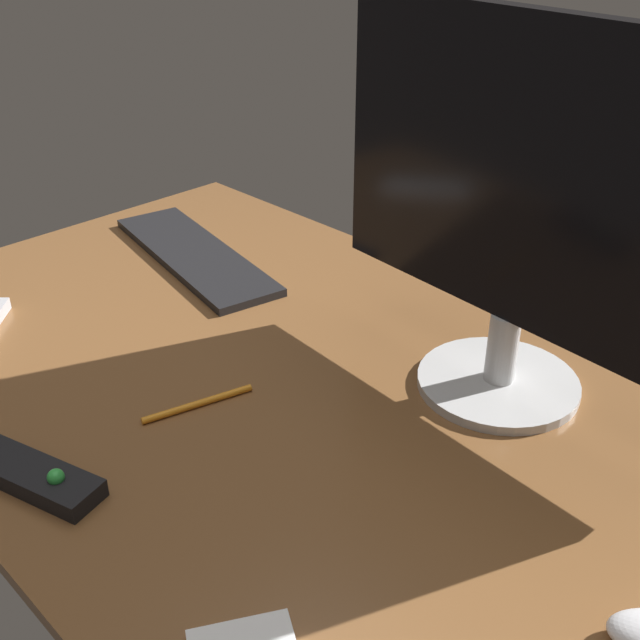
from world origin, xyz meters
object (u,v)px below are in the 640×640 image
object	(u,v)px
monitor	(522,205)
pen	(198,404)
media_remote	(34,476)
keyboard	(195,255)

from	to	relation	value
monitor	pen	xyz separation A→B (cm)	(-24.48, -31.24, -25.43)
monitor	pen	bearing A→B (deg)	-123.20
monitor	media_remote	xyz separation A→B (cm)	(-25.44, -53.17, -24.71)
media_remote	pen	world-z (taller)	media_remote
pen	keyboard	bearing A→B (deg)	68.76
monitor	media_remote	distance (cm)	63.92
monitor	keyboard	distance (cm)	66.10
monitor	keyboard	world-z (taller)	monitor
keyboard	media_remote	world-z (taller)	media_remote
keyboard	pen	distance (cm)	45.17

